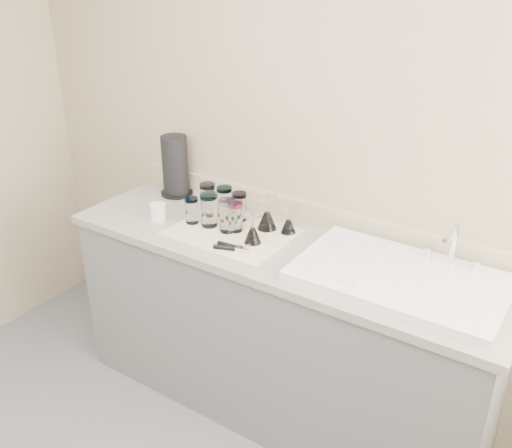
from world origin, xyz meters
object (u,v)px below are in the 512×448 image
Objects in this scene: tumbler_magenta at (192,210)px; white_mug at (158,212)px; tumbler_lavender at (227,215)px; can_opener at (233,248)px; tumbler_teal at (208,198)px; goblet_back_right at (288,224)px; tumbler_extra at (235,217)px; sink_unit at (400,277)px; tumbler_purple at (239,206)px; goblet_back_left at (267,218)px; tumbler_cyan at (225,201)px; goblet_front_left at (253,233)px; tumbler_blue at (209,210)px; paper_towel_roll at (175,166)px.

tumbler_magenta is 0.18m from white_mug.
can_opener is (0.13, -0.14, -0.07)m from tumbler_lavender.
tumbler_teal is 1.20× the size of goblet_back_right.
tumbler_teal is 0.25m from tumbler_extra.
tumbler_purple is (-0.85, 0.10, 0.06)m from sink_unit.
goblet_back_left is at bearing 42.16° from tumbler_extra.
tumbler_cyan is at bearing 10.27° from tumbler_teal.
white_mug is (-0.37, -0.07, -0.05)m from tumbler_lavender.
tumbler_cyan is at bearing 130.99° from tumbler_lavender.
white_mug is at bearing -175.51° from goblet_front_left.
tumbler_teal is at bearing 130.07° from tumbler_blue.
paper_towel_roll is (-0.31, 0.24, 0.08)m from tumbler_magenta.
paper_towel_roll is at bearing 150.51° from tumbler_blue.
tumbler_lavender reaches higher than tumbler_cyan.
tumbler_blue reaches higher than can_opener.
tumbler_purple reaches higher than white_mug.
paper_towel_roll is at bearing 168.84° from tumbler_purple.
tumbler_extra is 0.20m from can_opener.
tumbler_cyan is 0.09m from tumbler_purple.
tumbler_blue reaches higher than tumbler_teal.
tumbler_purple is 0.40m from white_mug.
tumbler_blue reaches higher than white_mug.
paper_towel_roll is (-0.39, 0.10, 0.07)m from tumbler_cyan.
paper_towel_roll reaches higher than sink_unit.
sink_unit is at bearing 5.17° from goblet_front_left.
tumbler_blue is 0.99× the size of can_opener.
paper_towel_roll is at bearing 171.09° from goblet_back_left.
sink_unit is at bearing 1.74° from tumbler_blue.
tumbler_blue reaches higher than tumbler_cyan.
tumbler_cyan is at bearing -179.31° from tumbler_purple.
paper_towel_roll is at bearing 114.73° from white_mug.
tumbler_teal is 0.34m from goblet_back_left.
tumbler_teal is 0.48× the size of paper_towel_roll.
paper_towel_roll is at bearing 171.64° from sink_unit.
paper_towel_roll is (-0.40, 0.22, 0.07)m from tumbler_blue.
tumbler_lavender is (0.11, -0.13, 0.00)m from tumbler_cyan.
goblet_back_right is at bearing 2.36° from tumbler_cyan.
paper_towel_roll reaches higher than tumbler_lavender.
sink_unit is 0.94m from tumbler_blue.
tumbler_purple is at bearing 115.79° from tumbler_extra.
tumbler_lavender is 0.28m from goblet_back_right.
can_opener is at bearing -112.53° from goblet_back_right.
tumbler_magenta is 0.40m from paper_towel_roll.
tumbler_blue is at bearing -122.87° from tumbler_purple.
tumbler_extra reaches higher than white_mug.
tumbler_cyan is 0.92× the size of goblet_back_left.
tumbler_blue is at bearing -153.27° from goblet_back_left.
tumbler_purple reaches higher than goblet_back_right.
goblet_back_left is 0.54m from white_mug.
tumbler_magenta is 0.35m from can_opener.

